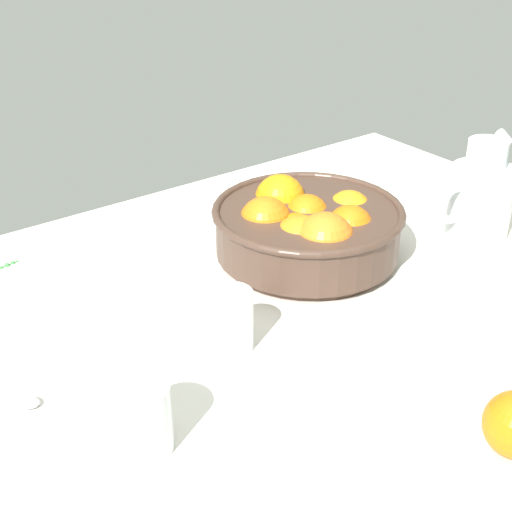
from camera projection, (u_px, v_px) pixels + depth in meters
The scene contains 7 objects.
ground_plane at pixel (281, 311), 102.33cm from camera, with size 122.54×87.11×3.00cm, color silver.
fruit_bowl at pixel (307, 229), 110.21cm from camera, with size 28.94×28.94×11.03cm.
juice_pitcher at pixel (479, 203), 116.37cm from camera, with size 14.68×10.04×17.12cm.
juice_glass at pixel (232, 324), 90.61cm from camera, with size 5.46×5.46×8.05cm.
second_glass at pixel (140, 421), 74.92cm from camera, with size 6.62×6.62×8.03cm.
herb_sprig_0 at pixel (0, 267), 109.87cm from camera, with size 5.82×1.53×0.94cm.
herb_sprig_1 at pixel (362, 182), 138.51cm from camera, with size 3.48×6.30×0.91cm.
Camera 1 is at (-54.34, -67.01, 54.18)cm, focal length 51.39 mm.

